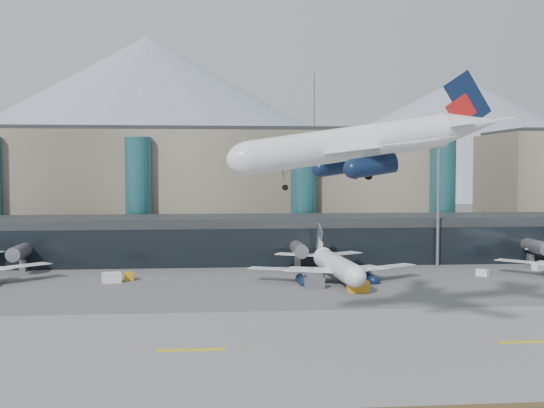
% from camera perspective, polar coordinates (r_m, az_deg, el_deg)
% --- Properties ---
extents(ground, '(900.00, 900.00, 0.00)m').
position_cam_1_polar(ground, '(95.36, 5.75, -9.45)').
color(ground, '#515154').
rests_on(ground, ground).
extents(runway_strip, '(400.00, 40.00, 0.04)m').
position_cam_1_polar(runway_strip, '(81.09, 7.80, -11.69)').
color(runway_strip, slate).
rests_on(runway_strip, ground).
extents(runway_markings, '(128.00, 1.00, 0.02)m').
position_cam_1_polar(runway_markings, '(81.08, 7.80, -11.67)').
color(runway_markings, gold).
rests_on(runway_markings, ground).
extents(concourse, '(170.00, 27.00, 10.00)m').
position_cam_1_polar(concourse, '(151.00, 1.61, -2.92)').
color(concourse, black).
rests_on(concourse, ground).
extents(terminal_main, '(130.00, 30.00, 31.00)m').
position_cam_1_polar(terminal_main, '(181.64, -7.45, 1.37)').
color(terminal_main, gray).
rests_on(terminal_main, ground).
extents(teal_towers, '(116.40, 19.40, 46.00)m').
position_cam_1_polar(teal_towers, '(165.59, -4.20, 0.73)').
color(teal_towers, '#245F65').
rests_on(teal_towers, ground).
extents(mountain_ridge, '(910.00, 400.00, 110.00)m').
position_cam_1_polar(mountain_ridge, '(473.30, -1.06, 6.05)').
color(mountain_ridge, gray).
rests_on(mountain_ridge, ground).
extents(lightmast_mid, '(3.00, 1.20, 25.60)m').
position_cam_1_polar(lightmast_mid, '(147.49, 13.73, 0.53)').
color(lightmast_mid, slate).
rests_on(lightmast_mid, ground).
extents(hero_jet, '(34.28, 34.46, 11.16)m').
position_cam_1_polar(hero_jet, '(81.41, 8.70, 5.93)').
color(hero_jet, white).
rests_on(hero_jet, ground).
extents(jet_parked_mid, '(33.15, 32.49, 10.69)m').
position_cam_1_polar(jet_parked_mid, '(126.16, 5.12, -4.53)').
color(jet_parked_mid, white).
rests_on(jet_parked_mid, ground).
extents(veh_a, '(3.71, 2.63, 1.89)m').
position_cam_1_polar(veh_a, '(126.21, -13.27, -6.01)').
color(veh_a, silver).
rests_on(veh_a, ground).
extents(veh_b, '(2.09, 2.82, 1.46)m').
position_cam_1_polar(veh_b, '(128.58, -11.92, -5.93)').
color(veh_b, orange).
rests_on(veh_b, ground).
extents(veh_c, '(3.35, 1.87, 1.82)m').
position_cam_1_polar(veh_c, '(117.34, 3.58, -6.64)').
color(veh_c, '#4F4F54').
rests_on(veh_c, ground).
extents(veh_d, '(3.12, 2.63, 1.57)m').
position_cam_1_polar(veh_d, '(148.27, 21.41, -4.87)').
color(veh_d, silver).
rests_on(veh_d, ground).
extents(veh_g, '(2.51, 2.56, 1.32)m').
position_cam_1_polar(veh_g, '(136.39, 17.20, -5.52)').
color(veh_g, silver).
rests_on(veh_g, ground).
extents(veh_h, '(3.61, 2.24, 1.88)m').
position_cam_1_polar(veh_h, '(114.56, 7.23, -6.88)').
color(veh_h, orange).
rests_on(veh_h, ground).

